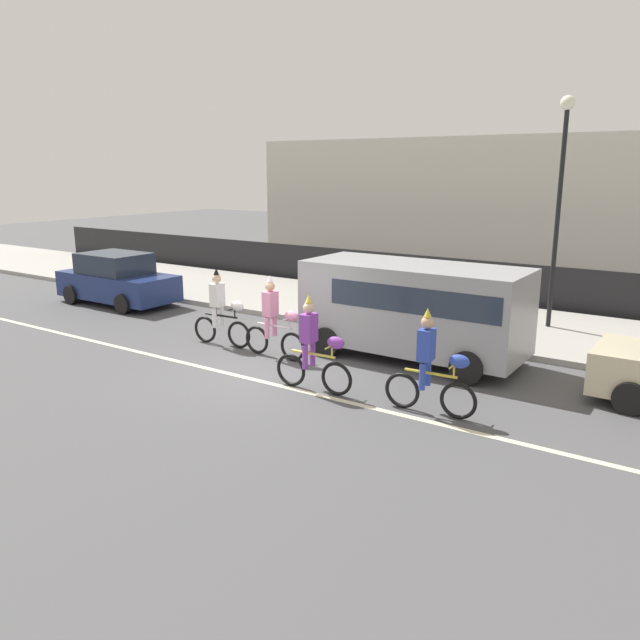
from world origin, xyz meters
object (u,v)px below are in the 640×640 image
at_px(parade_cyclist_purple, 314,350).
at_px(street_lamp_post, 561,179).
at_px(parked_car_navy, 117,280).
at_px(parade_cyclist_zebra, 222,312).
at_px(parade_cyclist_pink, 275,322).
at_px(parade_cyclist_cobalt, 432,369).
at_px(parked_van_grey, 416,304).

distance_m(parade_cyclist_purple, street_lamp_post, 8.33).
relative_size(parade_cyclist_purple, street_lamp_post, 0.33).
bearing_deg(parked_car_navy, parade_cyclist_zebra, -15.84).
height_order(parade_cyclist_pink, parked_car_navy, parade_cyclist_pink).
height_order(parade_cyclist_pink, street_lamp_post, street_lamp_post).
distance_m(parked_car_navy, street_lamp_post, 13.49).
xyz_separation_m(parade_cyclist_cobalt, parked_car_navy, (-12.21, 2.94, -0.06)).
height_order(parade_cyclist_purple, parked_car_navy, parade_cyclist_purple).
bearing_deg(parked_van_grey, parade_cyclist_pink, -147.91).
bearing_deg(parked_car_navy, street_lamp_post, 18.40).
xyz_separation_m(parade_cyclist_pink, parked_van_grey, (2.73, 1.71, 0.44)).
xyz_separation_m(parade_cyclist_purple, parade_cyclist_cobalt, (2.38, 0.19, 0.00)).
relative_size(parade_cyclist_purple, parade_cyclist_cobalt, 1.00).
xyz_separation_m(parade_cyclist_purple, parked_car_navy, (-9.83, 3.13, -0.06)).
relative_size(parked_car_navy, street_lamp_post, 0.70).
distance_m(parade_cyclist_pink, parked_van_grey, 3.25).
bearing_deg(parade_cyclist_zebra, parade_cyclist_cobalt, -11.19).
xyz_separation_m(parade_cyclist_zebra, parade_cyclist_purple, (3.71, -1.40, 0.00)).
distance_m(parade_cyclist_pink, street_lamp_post, 8.15).
bearing_deg(parade_cyclist_purple, parade_cyclist_zebra, 159.35).
height_order(parade_cyclist_zebra, parked_van_grey, parked_van_grey).
relative_size(parade_cyclist_cobalt, parked_van_grey, 0.38).
xyz_separation_m(parked_car_navy, street_lamp_post, (12.43, 4.13, 3.21)).
bearing_deg(parade_cyclist_pink, parade_cyclist_zebra, 177.60).
xyz_separation_m(parade_cyclist_pink, street_lamp_post, (4.61, 5.94, 3.15)).
bearing_deg(street_lamp_post, parade_cyclist_zebra, -137.07).
distance_m(parade_cyclist_pink, parade_cyclist_cobalt, 4.53).
xyz_separation_m(parade_cyclist_pink, parked_car_navy, (-7.82, 1.81, -0.06)).
bearing_deg(parade_cyclist_zebra, street_lamp_post, 42.93).
bearing_deg(parked_car_navy, parked_van_grey, -0.53).
xyz_separation_m(parade_cyclist_zebra, street_lamp_post, (6.31, 5.87, 3.15)).
distance_m(parade_cyclist_cobalt, parked_car_navy, 12.56).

